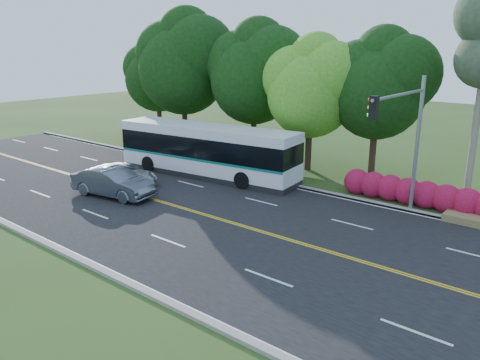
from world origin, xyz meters
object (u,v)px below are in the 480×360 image
Objects in this scene: sedan at (113,182)px; traffic_signal at (406,128)px; suv at (124,174)px; transit_bus at (207,151)px.

traffic_signal is at bearing -75.83° from sedan.
sedan reaches higher than suv.
suv is at bearing -125.55° from transit_bus.
transit_bus reaches higher than suv.
traffic_signal is 16.86m from suv.
transit_bus is at bearing 178.89° from traffic_signal.
suv is (-2.68, -4.76, -1.02)m from transit_bus.
transit_bus reaches higher than sedan.
sedan is at bearing -146.69° from suv.
suv is (-15.74, -4.50, -4.02)m from traffic_signal.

